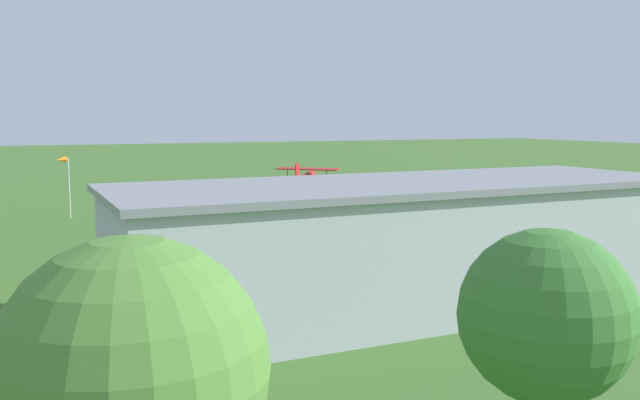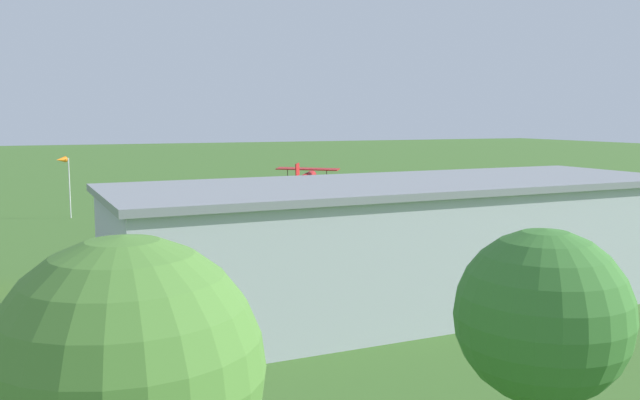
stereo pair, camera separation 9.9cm
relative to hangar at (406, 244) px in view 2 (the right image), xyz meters
name	(u,v)px [view 2 (the right image)]	position (x,y,z in m)	size (l,w,h in m)	color
ground_plane	(243,216)	(-1.59, -36.04, -3.42)	(400.00, 400.00, 0.00)	#3D6628
hangar	(406,244)	(0.00, 0.00, 0.00)	(31.71, 11.73, 6.82)	#B7BCC6
biplane	(305,178)	(-9.41, -38.12, 0.13)	(6.74, 6.71, 3.50)	#B21E1E
car_orange	(78,273)	(16.10, -11.31, -2.59)	(2.14, 4.29, 1.60)	orange
person_walking_on_apron	(242,242)	(3.99, -17.45, -2.57)	(0.47, 0.47, 1.71)	navy
person_near_hangar_door	(234,245)	(4.94, -16.32, -2.59)	(0.47, 0.47, 1.66)	orange
person_beside_truck	(270,241)	(1.96, -16.91, -2.60)	(0.50, 0.50, 1.65)	#33723F
person_watching_takeoff	(501,241)	(-14.36, -10.36, -2.61)	(0.46, 0.46, 1.63)	navy
tree_near_perimeter_road	(542,318)	(8.44, 20.15, 2.47)	(3.79, 3.79, 7.84)	brown
tree_by_windsock	(127,375)	(17.09, 19.95, 2.45)	(4.68, 4.68, 8.25)	brown
windsock	(62,164)	(15.50, -41.44, 2.07)	(1.42, 1.36, 6.25)	silver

